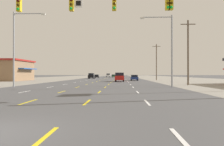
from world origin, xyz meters
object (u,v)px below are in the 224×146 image
(suv_inner_right_nearest, at_px, (120,77))
(sedan_far_right_near, at_px, (134,78))
(sedan_center_turn_far, at_px, (114,76))
(suv_far_left_mid, at_px, (91,76))
(sedan_far_left_midfar, at_px, (97,76))
(streetlight_right_row_0, at_px, (168,45))
(suv_inner_left_farther, at_px, (108,75))
(streetlight_left_row_0, at_px, (17,43))

(suv_inner_right_nearest, height_order, sedan_far_right_near, suv_inner_right_nearest)
(suv_inner_right_nearest, height_order, sedan_center_turn_far, suv_inner_right_nearest)
(suv_far_left_mid, bearing_deg, sedan_center_turn_far, 77.87)
(sedan_far_left_midfar, relative_size, streetlight_right_row_0, 0.49)
(suv_inner_left_farther, bearing_deg, suv_far_left_mid, -94.56)
(suv_inner_right_nearest, distance_m, streetlight_left_row_0, 25.15)
(streetlight_right_row_0, bearing_deg, sedan_center_turn_far, 96.52)
(suv_far_left_mid, relative_size, streetlight_right_row_0, 0.54)
(sedan_far_right_near, distance_m, suv_inner_left_farther, 69.29)
(sedan_center_turn_far, bearing_deg, streetlight_left_row_0, -96.51)
(suv_inner_right_nearest, relative_size, suv_far_left_mid, 1.00)
(streetlight_left_row_0, height_order, streetlight_right_row_0, streetlight_left_row_0)
(sedan_far_right_near, relative_size, suv_inner_left_farther, 0.92)
(sedan_far_right_near, relative_size, sedan_far_left_midfar, 1.00)
(suv_inner_right_nearest, distance_m, streetlight_right_row_0, 22.28)
(sedan_far_right_near, relative_size, suv_far_left_mid, 0.92)
(sedan_far_right_near, distance_m, streetlight_right_row_0, 29.52)
(suv_far_left_mid, distance_m, streetlight_left_row_0, 52.85)
(suv_inner_right_nearest, bearing_deg, suv_inner_left_farther, 95.10)
(sedan_center_turn_far, relative_size, streetlight_left_row_0, 0.46)
(suv_inner_right_nearest, xyz_separation_m, sedan_center_turn_far, (-3.43, 64.19, -0.27))
(suv_inner_left_farther, bearing_deg, streetlight_right_row_0, -82.33)
(streetlight_right_row_0, bearing_deg, suv_inner_left_farther, 97.67)
(suv_inner_right_nearest, relative_size, sedan_far_left_midfar, 1.09)
(suv_far_left_mid, height_order, sedan_center_turn_far, suv_far_left_mid)
(sedan_far_left_midfar, height_order, streetlight_left_row_0, streetlight_left_row_0)
(sedan_far_right_near, bearing_deg, suv_far_left_mid, 121.02)
(sedan_far_left_midfar, bearing_deg, streetlight_right_row_0, -76.75)
(sedan_far_right_near, xyz_separation_m, suv_inner_left_farther, (-10.56, 68.48, 0.27))
(suv_inner_right_nearest, distance_m, suv_inner_left_farther, 76.90)
(suv_inner_right_nearest, xyz_separation_m, sedan_far_right_near, (3.72, 8.12, -0.27))
(sedan_far_left_midfar, distance_m, streetlight_left_row_0, 71.70)
(sedan_far_right_near, relative_size, sedan_center_turn_far, 1.00)
(streetlight_right_row_0, bearing_deg, sedan_far_right_near, 95.06)
(sedan_far_right_near, bearing_deg, streetlight_right_row_0, -84.94)
(sedan_center_turn_far, xyz_separation_m, streetlight_left_row_0, (-9.71, -85.13, 4.89))
(streetlight_left_row_0, bearing_deg, suv_inner_right_nearest, 57.90)
(suv_far_left_mid, xyz_separation_m, suv_inner_left_farther, (3.59, 44.96, 0.00))
(suv_inner_right_nearest, distance_m, sedan_center_turn_far, 64.28)
(streetlight_right_row_0, bearing_deg, suv_far_left_mid, 107.64)
(sedan_far_right_near, height_order, streetlight_left_row_0, streetlight_left_row_0)
(suv_far_left_mid, height_order, sedan_far_left_midfar, suv_far_left_mid)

